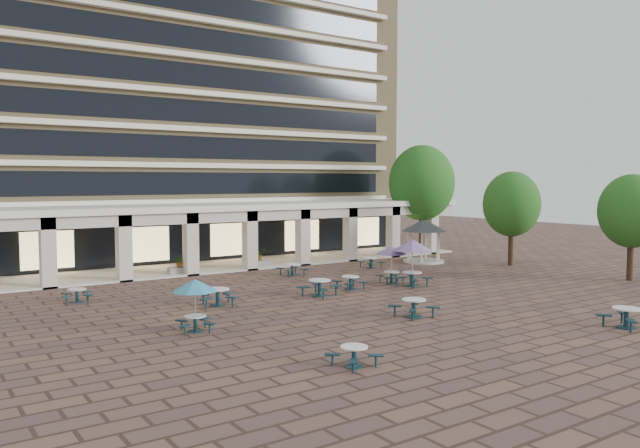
% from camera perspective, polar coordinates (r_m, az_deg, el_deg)
% --- Properties ---
extents(ground, '(120.00, 120.00, 0.00)m').
position_cam_1_polar(ground, '(30.79, 1.06, -7.24)').
color(ground, brown).
rests_on(ground, ground).
extents(apartment_building, '(40.00, 15.50, 25.20)m').
position_cam_1_polar(apartment_building, '(53.44, -15.29, 10.95)').
color(apartment_building, tan).
rests_on(apartment_building, ground).
extents(retail_arcade, '(42.00, 6.60, 4.40)m').
position_cam_1_polar(retail_arcade, '(43.21, -10.41, -0.05)').
color(retail_arcade, white).
rests_on(retail_arcade, ground).
extents(picnic_table_1, '(1.62, 1.62, 0.68)m').
position_cam_1_polar(picnic_table_1, '(20.54, 3.14, -11.82)').
color(picnic_table_1, '#123037').
rests_on(picnic_table_1, ground).
extents(picnic_table_2, '(1.82, 1.82, 0.80)m').
position_cam_1_polar(picnic_table_2, '(27.94, 8.57, -7.44)').
color(picnic_table_2, '#123037').
rests_on(picnic_table_2, ground).
extents(picnic_table_3, '(1.97, 1.97, 0.83)m').
position_cam_1_polar(picnic_table_3, '(28.51, 26.22, -7.55)').
color(picnic_table_3, '#123037').
rests_on(picnic_table_3, ground).
extents(picnic_table_4, '(1.81, 1.81, 2.09)m').
position_cam_1_polar(picnic_table_4, '(25.27, -11.37, -5.71)').
color(picnic_table_4, '#123037').
rests_on(picnic_table_4, ground).
extents(picnic_table_5, '(2.36, 2.36, 0.86)m').
position_cam_1_polar(picnic_table_5, '(32.53, -0.04, -5.71)').
color(picnic_table_5, '#123037').
rests_on(picnic_table_5, ground).
extents(picnic_table_6, '(1.91, 1.91, 2.20)m').
position_cam_1_polar(picnic_table_6, '(36.64, 6.57, -2.50)').
color(picnic_table_6, '#123037').
rests_on(picnic_table_6, ground).
extents(picnic_table_8, '(1.69, 1.69, 0.67)m').
position_cam_1_polar(picnic_table_8, '(33.20, -21.33, -6.00)').
color(picnic_table_8, '#123037').
rests_on(picnic_table_8, ground).
extents(picnic_table_9, '(1.76, 1.76, 0.75)m').
position_cam_1_polar(picnic_table_9, '(39.49, -2.56, -4.09)').
color(picnic_table_9, '#123037').
rests_on(picnic_table_9, ground).
extents(picnic_table_10, '(1.71, 1.71, 0.73)m').
position_cam_1_polar(picnic_table_10, '(34.60, 2.80, -5.26)').
color(picnic_table_10, '#123037').
rests_on(picnic_table_10, ground).
extents(picnic_table_11, '(2.29, 2.29, 2.64)m').
position_cam_1_polar(picnic_table_11, '(35.67, 8.46, -2.09)').
color(picnic_table_11, '#123037').
rests_on(picnic_table_11, ground).
extents(picnic_table_12, '(2.22, 2.22, 0.84)m').
position_cam_1_polar(picnic_table_12, '(30.45, -9.34, -6.46)').
color(picnic_table_12, '#123037').
rests_on(picnic_table_12, ground).
extents(picnic_table_13, '(1.57, 1.57, 0.69)m').
position_cam_1_polar(picnic_table_13, '(43.19, 4.67, -3.45)').
color(picnic_table_13, '#123037').
rests_on(picnic_table_13, ground).
extents(gazebo, '(3.36, 3.36, 3.12)m').
position_cam_1_polar(gazebo, '(46.35, 9.48, -0.57)').
color(gazebo, beige).
rests_on(gazebo, ground).
extents(tree_east_a, '(3.99, 3.99, 6.65)m').
position_cam_1_polar(tree_east_a, '(45.84, 17.12, 1.74)').
color(tree_east_a, '#3F2819').
rests_on(tree_east_a, ground).
extents(tree_east_b, '(3.84, 3.84, 6.40)m').
position_cam_1_polar(tree_east_b, '(41.60, 26.61, 1.05)').
color(tree_east_b, '#3F2819').
rests_on(tree_east_b, ground).
extents(tree_east_c, '(5.33, 5.33, 8.88)m').
position_cam_1_polar(tree_east_c, '(51.33, 9.27, 3.72)').
color(tree_east_c, '#3F2819').
rests_on(tree_east_c, ground).
extents(planter_left, '(1.50, 0.71, 1.25)m').
position_cam_1_polar(planter_left, '(40.70, -12.69, -3.87)').
color(planter_left, gray).
rests_on(planter_left, ground).
extents(planter_right, '(1.50, 0.72, 1.34)m').
position_cam_1_polar(planter_right, '(43.14, -5.54, -3.25)').
color(planter_right, gray).
rests_on(planter_right, ground).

